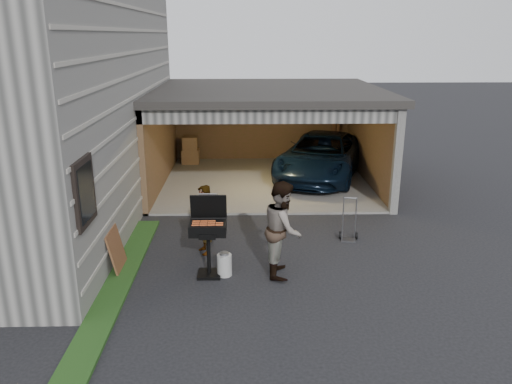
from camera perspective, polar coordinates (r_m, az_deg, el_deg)
The scene contains 10 objects.
ground at distance 9.52m, azimuth -1.77°, elevation -9.99°, with size 80.00×80.00×0.00m, color black.
groundcover_strip at distance 8.94m, azimuth -16.74°, elevation -12.54°, with size 0.50×8.00×0.06m, color #193814.
garage at distance 15.46m, azimuth 1.15°, elevation 8.13°, with size 6.80×6.30×2.90m.
minivan at distance 15.98m, azimuth 7.50°, elevation 3.94°, with size 2.26×4.89×1.36m, color black.
woman at distance 10.40m, azimuth -5.97°, elevation -3.18°, with size 0.54×0.35×1.47m, color #A2B5CB.
man at distance 9.40m, azimuth 3.08°, elevation -4.20°, with size 0.90×0.70×1.84m, color #3C2017.
bbq_grill at distance 9.38m, azimuth -5.49°, elevation -4.39°, with size 0.69×0.60×1.53m.
propane_tank at distance 9.61m, azimuth -3.63°, elevation -8.32°, with size 0.28×0.28×0.42m, color silver.
plywood_panel at distance 10.07m, azimuth -15.65°, elevation -6.44°, with size 0.04×0.76×0.85m, color brown.
hand_truck at distance 11.37m, azimuth 10.54°, elevation -4.48°, with size 0.43×0.34×0.99m.
Camera 1 is at (0.08, -8.44, 4.40)m, focal length 35.00 mm.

